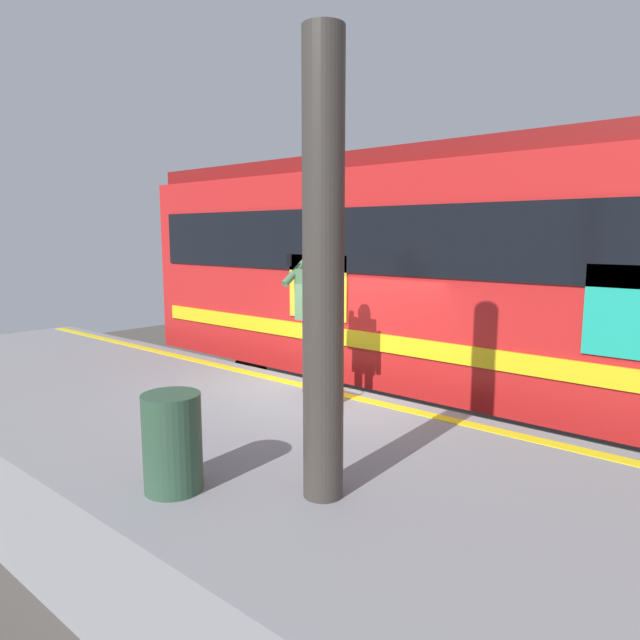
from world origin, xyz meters
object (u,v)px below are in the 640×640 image
Objects in this scene: train_carriage at (498,271)px; trash_bin at (172,442)px; passenger at (314,308)px; handbag at (325,387)px; station_column at (323,274)px.

trash_bin is at bearing 87.43° from train_carriage.
passenger reaches higher than handbag.
station_column is at bearing 132.90° from passenger.
station_column is 4.39× the size of trash_bin.
trash_bin is at bearing 103.60° from handbag.
station_column is at bearing 98.68° from train_carriage.
train_carriage is 4.65m from station_column.
station_column is at bearing 129.92° from handbag.
passenger is 2.99m from trash_bin.
handbag is 2.62m from trash_bin.
trash_bin reaches higher than handbag.
station_column reaches higher than train_carriage.
train_carriage is 2.84m from passenger.
station_column reaches higher than passenger.
handbag is (0.85, 2.74, -1.26)m from train_carriage.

